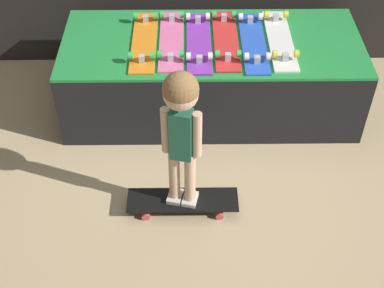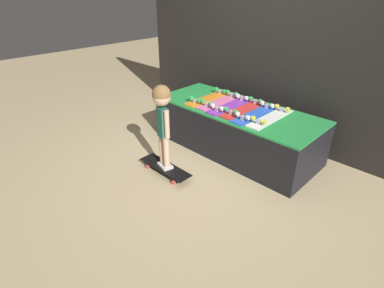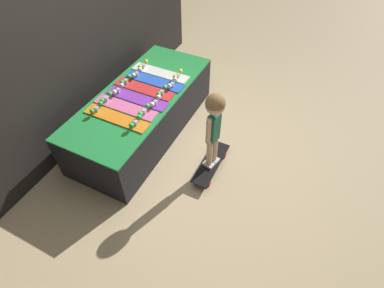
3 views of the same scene
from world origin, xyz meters
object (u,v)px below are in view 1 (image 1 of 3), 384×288
Objects in this scene: skateboard_blue_on_rack at (253,41)px; skateboard_white_on_rack at (280,39)px; skateboard_purple_on_rack at (199,41)px; child at (181,118)px; skateboard_orange_on_rack at (144,40)px; skateboard_red_on_rack at (226,39)px; skateboard_pink_on_rack at (171,39)px; skateboard_on_floor at (183,201)px.

skateboard_blue_on_rack is 0.20m from skateboard_white_on_rack.
child is at bearing -96.55° from skateboard_purple_on_rack.
skateboard_orange_on_rack is 1.00× the size of skateboard_red_on_rack.
skateboard_red_on_rack is (0.19, 0.03, 0.00)m from skateboard_purple_on_rack.
skateboard_orange_on_rack is 0.19m from skateboard_pink_on_rack.
skateboard_blue_on_rack is (0.58, -0.03, 0.00)m from skateboard_pink_on_rack.
skateboard_purple_on_rack is at bearing -171.98° from skateboard_red_on_rack.
skateboard_pink_on_rack is 1.07m from child.
skateboard_white_on_rack reaches higher than skateboard_on_floor.
skateboard_orange_on_rack is at bearing 104.58° from skateboard_on_floor.
child is at bearing -116.37° from skateboard_blue_on_rack.
child is at bearing -75.42° from skateboard_orange_on_rack.
skateboard_orange_on_rack and skateboard_purple_on_rack have the same top height.
skateboard_orange_on_rack is 1.00× the size of skateboard_blue_on_rack.
skateboard_red_on_rack is 1.10× the size of skateboard_on_floor.
skateboard_orange_on_rack is at bearing 117.41° from child.
child reaches higher than skateboard_blue_on_rack.
skateboard_red_on_rack is 0.20m from skateboard_blue_on_rack.
skateboard_purple_on_rack is at bearing 179.14° from skateboard_blue_on_rack.
skateboard_blue_on_rack is 0.79× the size of child.
skateboard_pink_on_rack and skateboard_red_on_rack have the same top height.
skateboard_white_on_rack is (0.39, -0.00, 0.00)m from skateboard_red_on_rack.
skateboard_purple_on_rack and skateboard_blue_on_rack have the same top height.
skateboard_purple_on_rack is (0.19, -0.03, 0.00)m from skateboard_pink_on_rack.
skateboard_white_on_rack is (0.19, 0.03, 0.00)m from skateboard_blue_on_rack.
skateboard_on_floor is at bearing -75.42° from skateboard_orange_on_rack.
skateboard_red_on_rack is at bearing 170.30° from skateboard_blue_on_rack.
skateboard_pink_on_rack is 1.00× the size of skateboard_blue_on_rack.
skateboard_pink_on_rack is 1.18m from skateboard_on_floor.
skateboard_purple_on_rack is 0.58m from skateboard_white_on_rack.
skateboard_white_on_rack is at bearing 56.29° from skateboard_on_floor.
child is at bearing -106.49° from skateboard_red_on_rack.
skateboard_orange_on_rack is 0.77m from skateboard_blue_on_rack.
skateboard_blue_on_rack is at bearing 76.46° from child.
child is (-0.31, -1.05, 0.17)m from skateboard_red_on_rack.
skateboard_purple_on_rack is 1.00× the size of skateboard_red_on_rack.
skateboard_pink_on_rack is 0.58m from skateboard_blue_on_rack.
skateboard_red_on_rack is 1.00× the size of skateboard_white_on_rack.
skateboard_white_on_rack is 1.10× the size of skateboard_on_floor.
skateboard_red_on_rack reaches higher than skateboard_on_floor.
skateboard_on_floor is (-0.12, -1.02, -0.53)m from skateboard_purple_on_rack.
skateboard_purple_on_rack is 0.39m from skateboard_blue_on_rack.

